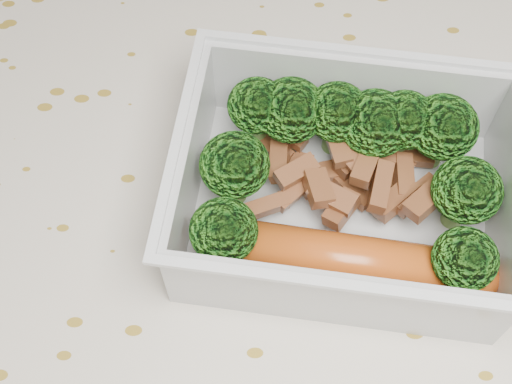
{
  "coord_description": "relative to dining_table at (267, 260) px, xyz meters",
  "views": [
    {
      "loc": [
        -0.01,
        -0.2,
        1.13
      ],
      "look_at": [
        -0.01,
        -0.01,
        0.78
      ],
      "focal_mm": 50.0,
      "sensor_mm": 36.0,
      "label": 1
    }
  ],
  "objects": [
    {
      "name": "meat_pile",
      "position": [
        0.04,
        0.01,
        0.11
      ],
      "size": [
        0.12,
        0.08,
        0.03
      ],
      "color": "brown",
      "rests_on": "lunch_container"
    },
    {
      "name": "dining_table",
      "position": [
        0.0,
        0.0,
        0.0
      ],
      "size": [
        1.4,
        0.9,
        0.75
      ],
      "color": "brown",
      "rests_on": "ground"
    },
    {
      "name": "tablecloth",
      "position": [
        0.0,
        0.0,
        0.05
      ],
      "size": [
        1.46,
        0.96,
        0.19
      ],
      "color": "beige",
      "rests_on": "dining_table"
    },
    {
      "name": "lunch_container",
      "position": [
        0.04,
        -0.01,
        0.11
      ],
      "size": [
        0.21,
        0.17,
        0.07
      ],
      "color": "silver",
      "rests_on": "tablecloth"
    },
    {
      "name": "sausage",
      "position": [
        0.04,
        -0.05,
        0.11
      ],
      "size": [
        0.16,
        0.05,
        0.03
      ],
      "color": "#AC4714",
      "rests_on": "lunch_container"
    },
    {
      "name": "broccoli_florets",
      "position": [
        0.04,
        0.01,
        0.13
      ],
      "size": [
        0.17,
        0.13,
        0.05
      ],
      "color": "#608C3F",
      "rests_on": "lunch_container"
    }
  ]
}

